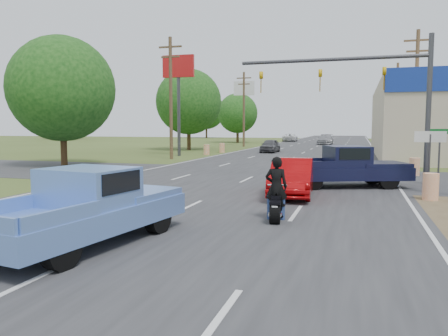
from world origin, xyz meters
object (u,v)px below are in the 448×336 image
(navy_pickup, at_px, (347,166))
(distant_car_grey, at_px, (270,146))
(distant_car_white, at_px, (290,138))
(motorcycle, at_px, (276,206))
(red_convertible, at_px, (292,178))
(rider, at_px, (276,190))
(distant_car_silver, at_px, (325,139))
(blue_pickup, at_px, (90,205))

(navy_pickup, xyz_separation_m, distant_car_grey, (-8.37, 24.89, -0.23))
(distant_car_white, bearing_deg, navy_pickup, 98.31)
(motorcycle, height_order, distant_car_grey, distant_car_grey)
(distant_car_grey, xyz_separation_m, distant_car_white, (-3.08, 34.54, 0.02))
(motorcycle, height_order, distant_car_white, distant_car_white)
(motorcycle, bearing_deg, distant_car_grey, 93.95)
(red_convertible, bearing_deg, navy_pickup, 54.24)
(distant_car_grey, height_order, distant_car_white, distant_car_white)
(rider, distance_m, distant_car_silver, 55.88)
(red_convertible, xyz_separation_m, distant_car_grey, (-6.38, 28.15, -0.02))
(red_convertible, height_order, motorcycle, red_convertible)
(blue_pickup, relative_size, navy_pickup, 0.94)
(distant_car_grey, bearing_deg, distant_car_silver, 80.40)
(blue_pickup, bearing_deg, red_convertible, 76.22)
(navy_pickup, xyz_separation_m, distant_car_silver, (-4.37, 47.96, -0.15))
(red_convertible, bearing_deg, motorcycle, -91.74)
(motorcycle, height_order, distant_car_silver, distant_car_silver)
(blue_pickup, xyz_separation_m, navy_pickup, (5.43, 11.63, 0.04))
(distant_car_grey, distance_m, distant_car_silver, 23.41)
(red_convertible, height_order, rider, rider)
(red_convertible, relative_size, distant_car_white, 0.85)
(motorcycle, relative_size, distant_car_silver, 0.36)
(motorcycle, relative_size, navy_pickup, 0.32)
(navy_pickup, bearing_deg, distant_car_silver, 164.37)
(rider, distance_m, blue_pickup, 5.25)
(distant_car_grey, bearing_deg, red_convertible, -76.98)
(navy_pickup, height_order, distant_car_silver, navy_pickup)
(distant_car_silver, bearing_deg, motorcycle, -86.67)
(rider, relative_size, blue_pickup, 0.31)
(rider, xyz_separation_m, distant_car_grey, (-6.60, 32.75, -0.18))
(motorcycle, distance_m, navy_pickup, 8.10)
(blue_pickup, relative_size, distant_car_white, 1.07)
(rider, xyz_separation_m, navy_pickup, (1.77, 7.86, 0.05))
(red_convertible, distance_m, blue_pickup, 9.05)
(rider, relative_size, distant_car_silver, 0.33)
(motorcycle, relative_size, distant_car_white, 0.37)
(red_convertible, bearing_deg, distant_car_silver, 88.25)
(red_convertible, xyz_separation_m, blue_pickup, (-3.44, -8.37, 0.17))
(blue_pickup, height_order, distant_car_white, blue_pickup)
(red_convertible, bearing_deg, distant_car_white, 94.17)
(red_convertible, relative_size, blue_pickup, 0.79)
(navy_pickup, bearing_deg, red_convertible, -52.18)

